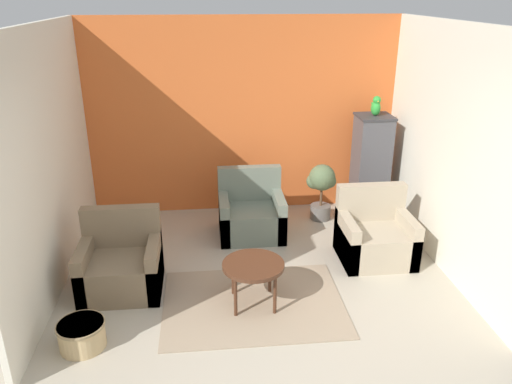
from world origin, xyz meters
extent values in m
plane|color=#B2A893|center=(0.00, 0.00, 0.00)|extent=(20.00, 20.00, 0.00)
cube|color=orange|center=(0.00, 3.54, 1.36)|extent=(4.40, 0.06, 2.72)
cube|color=silver|center=(-2.17, 1.75, 1.36)|extent=(0.06, 3.51, 2.72)
cube|color=silver|center=(2.17, 1.75, 1.36)|extent=(0.06, 3.51, 2.72)
cube|color=gray|center=(-0.10, 1.03, 0.01)|extent=(1.85, 1.37, 0.01)
cylinder|color=#472819|center=(-0.10, 1.03, 0.46)|extent=(0.63, 0.63, 0.04)
cylinder|color=#472819|center=(-0.30, 0.84, 0.22)|extent=(0.04, 0.04, 0.44)
cylinder|color=#472819|center=(0.09, 0.84, 0.22)|extent=(0.04, 0.04, 0.44)
cylinder|color=#472819|center=(-0.30, 1.23, 0.22)|extent=(0.04, 0.04, 0.44)
cylinder|color=#472819|center=(0.09, 1.23, 0.22)|extent=(0.04, 0.04, 0.44)
cube|color=#7A664C|center=(-1.48, 1.42, 0.20)|extent=(0.84, 0.73, 0.40)
cube|color=#7A664C|center=(-1.48, 1.72, 0.63)|extent=(0.84, 0.14, 0.46)
cube|color=#7A664C|center=(-1.84, 1.42, 0.28)|extent=(0.12, 0.73, 0.56)
cube|color=#7A664C|center=(-1.12, 1.42, 0.28)|extent=(0.12, 0.73, 0.56)
cube|color=tan|center=(1.44, 1.80, 0.20)|extent=(0.84, 0.73, 0.40)
cube|color=tan|center=(1.44, 2.09, 0.63)|extent=(0.84, 0.14, 0.46)
cube|color=tan|center=(1.08, 1.80, 0.28)|extent=(0.12, 0.73, 0.56)
cube|color=tan|center=(1.80, 1.80, 0.28)|extent=(0.12, 0.73, 0.56)
cube|color=slate|center=(0.03, 2.59, 0.20)|extent=(0.84, 0.73, 0.40)
cube|color=slate|center=(0.03, 2.88, 0.63)|extent=(0.84, 0.14, 0.46)
cube|color=slate|center=(-0.33, 2.59, 0.28)|extent=(0.12, 0.73, 0.56)
cube|color=slate|center=(0.39, 2.59, 0.28)|extent=(0.12, 0.73, 0.56)
cube|color=#353539|center=(1.74, 3.07, 0.04)|extent=(0.53, 0.53, 0.08)
cube|color=#4C4C51|center=(1.74, 3.07, 0.75)|extent=(0.45, 0.45, 1.35)
cube|color=#353539|center=(1.74, 3.07, 1.44)|extent=(0.47, 0.47, 0.03)
ellipsoid|color=green|center=(1.74, 3.07, 1.56)|extent=(0.12, 0.16, 0.20)
sphere|color=green|center=(1.74, 3.05, 1.67)|extent=(0.11, 0.11, 0.11)
cone|color=gold|center=(1.74, 3.00, 1.66)|extent=(0.05, 0.05, 0.05)
cone|color=green|center=(1.74, 3.14, 1.54)|extent=(0.06, 0.13, 0.17)
cylinder|color=#66605B|center=(1.05, 3.00, 0.10)|extent=(0.29, 0.29, 0.20)
cylinder|color=brown|center=(1.05, 3.00, 0.35)|extent=(0.03, 0.03, 0.29)
sphere|color=#566B47|center=(1.05, 3.00, 0.62)|extent=(0.36, 0.36, 0.36)
sphere|color=#566B47|center=(0.95, 3.04, 0.56)|extent=(0.22, 0.22, 0.22)
sphere|color=#566B47|center=(1.14, 2.98, 0.57)|extent=(0.20, 0.20, 0.20)
cylinder|color=tan|center=(-1.71, 0.53, 0.13)|extent=(0.41, 0.41, 0.25)
cylinder|color=#957E57|center=(-1.71, 0.53, 0.24)|extent=(0.43, 0.43, 0.02)
camera|label=1|loc=(-0.53, -3.30, 3.02)|focal=35.00mm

